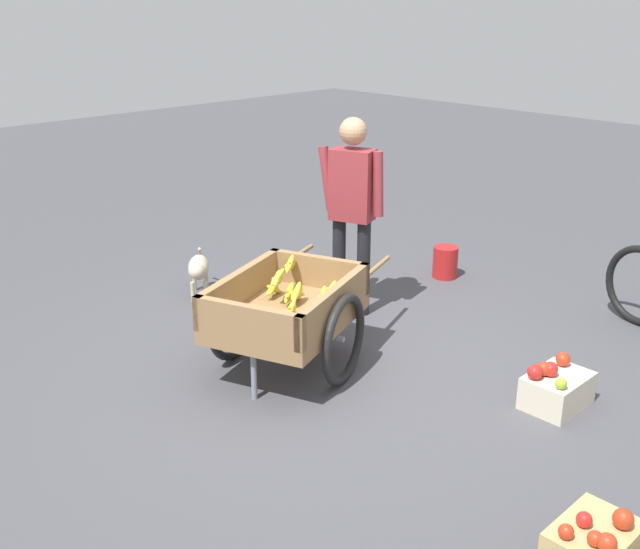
# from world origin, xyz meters

# --- Properties ---
(ground_plane) EXTENTS (24.00, 24.00, 0.00)m
(ground_plane) POSITION_xyz_m (0.00, 0.00, 0.00)
(ground_plane) COLOR #47474C
(fruit_cart) EXTENTS (1.81, 1.29, 0.72)m
(fruit_cart) POSITION_xyz_m (0.19, -0.36, 0.44)
(fruit_cart) COLOR #937047
(fruit_cart) RESTS_ON ground
(vendor_person) EXTENTS (0.31, 0.55, 1.63)m
(vendor_person) POSITION_xyz_m (-0.88, -0.76, 0.98)
(vendor_person) COLOR black
(vendor_person) RESTS_ON ground
(dog) EXTENTS (0.45, 0.55, 0.40)m
(dog) POSITION_xyz_m (-0.15, -1.91, 0.27)
(dog) COLOR beige
(dog) RESTS_ON ground
(plastic_bucket) EXTENTS (0.23, 0.23, 0.30)m
(plastic_bucket) POSITION_xyz_m (-2.12, -0.71, 0.15)
(plastic_bucket) COLOR #B21E1E
(plastic_bucket) RESTS_ON ground
(apple_crate) EXTENTS (0.44, 0.32, 0.32)m
(apple_crate) POSITION_xyz_m (-0.71, 1.24, 0.13)
(apple_crate) COLOR beige
(apple_crate) RESTS_ON ground
(mixed_fruit_crate) EXTENTS (0.44, 0.32, 0.32)m
(mixed_fruit_crate) POSITION_xyz_m (0.51, 2.12, 0.12)
(mixed_fruit_crate) COLOR tan
(mixed_fruit_crate) RESTS_ON ground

